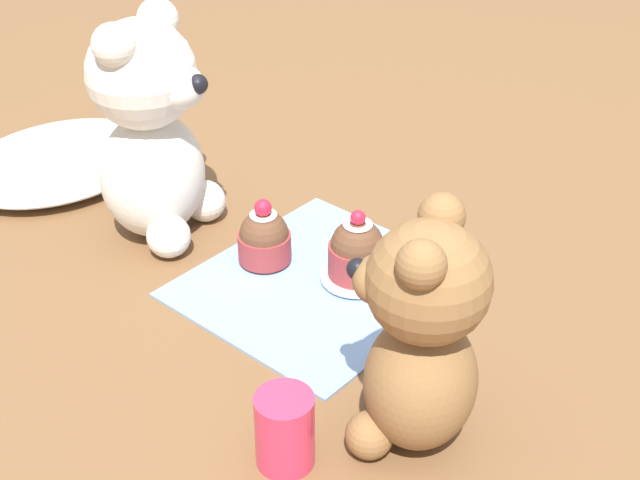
{
  "coord_description": "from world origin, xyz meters",
  "views": [
    {
      "loc": [
        -0.57,
        -0.5,
        0.54
      ],
      "look_at": [
        0.0,
        0.0,
        0.06
      ],
      "focal_mm": 50.0,
      "sensor_mm": 36.0,
      "label": 1
    }
  ],
  "objects_px": {
    "teddy_bear_tan": "(420,336)",
    "cupcake_near_tan_bear": "(357,251)",
    "juice_glass": "(285,430)",
    "cupcake_near_cream_bear": "(264,239)",
    "teddy_bear_cream": "(151,131)",
    "saucer_plate": "(356,276)"
  },
  "relations": [
    {
      "from": "teddy_bear_tan",
      "to": "juice_glass",
      "type": "distance_m",
      "value": 0.13
    },
    {
      "from": "cupcake_near_tan_bear",
      "to": "juice_glass",
      "type": "distance_m",
      "value": 0.26
    },
    {
      "from": "saucer_plate",
      "to": "juice_glass",
      "type": "relative_size",
      "value": 1.13
    },
    {
      "from": "teddy_bear_cream",
      "to": "cupcake_near_tan_bear",
      "type": "distance_m",
      "value": 0.26
    },
    {
      "from": "cupcake_near_tan_bear",
      "to": "juice_glass",
      "type": "relative_size",
      "value": 1.13
    },
    {
      "from": "teddy_bear_tan",
      "to": "cupcake_near_tan_bear",
      "type": "distance_m",
      "value": 0.23
    },
    {
      "from": "teddy_bear_tan",
      "to": "cupcake_near_cream_bear",
      "type": "xyz_separation_m",
      "value": [
        0.1,
        0.27,
        -0.07
      ]
    },
    {
      "from": "teddy_bear_cream",
      "to": "teddy_bear_tan",
      "type": "relative_size",
      "value": 1.2
    },
    {
      "from": "teddy_bear_tan",
      "to": "cupcake_near_cream_bear",
      "type": "relative_size",
      "value": 2.92
    },
    {
      "from": "cupcake_near_cream_bear",
      "to": "saucer_plate",
      "type": "relative_size",
      "value": 0.96
    },
    {
      "from": "teddy_bear_cream",
      "to": "cupcake_near_tan_bear",
      "type": "relative_size",
      "value": 3.37
    },
    {
      "from": "teddy_bear_cream",
      "to": "cupcake_near_cream_bear",
      "type": "relative_size",
      "value": 3.51
    },
    {
      "from": "juice_glass",
      "to": "cupcake_near_cream_bear",
      "type": "bearing_deg",
      "value": 47.42
    },
    {
      "from": "teddy_bear_tan",
      "to": "juice_glass",
      "type": "xyz_separation_m",
      "value": [
        -0.09,
        0.06,
        -0.07
      ]
    },
    {
      "from": "cupcake_near_tan_bear",
      "to": "juice_glass",
      "type": "height_order",
      "value": "cupcake_near_tan_bear"
    },
    {
      "from": "teddy_bear_tan",
      "to": "cupcake_near_cream_bear",
      "type": "bearing_deg",
      "value": -133.05
    },
    {
      "from": "teddy_bear_tan",
      "to": "cupcake_near_tan_bear",
      "type": "bearing_deg",
      "value": -151.11
    },
    {
      "from": "teddy_bear_tan",
      "to": "juice_glass",
      "type": "height_order",
      "value": "teddy_bear_tan"
    },
    {
      "from": "teddy_bear_cream",
      "to": "saucer_plate",
      "type": "relative_size",
      "value": 3.38
    },
    {
      "from": "teddy_bear_cream",
      "to": "saucer_plate",
      "type": "height_order",
      "value": "teddy_bear_cream"
    },
    {
      "from": "saucer_plate",
      "to": "cupcake_near_tan_bear",
      "type": "distance_m",
      "value": 0.03
    },
    {
      "from": "saucer_plate",
      "to": "teddy_bear_cream",
      "type": "bearing_deg",
      "value": 105.91
    }
  ]
}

